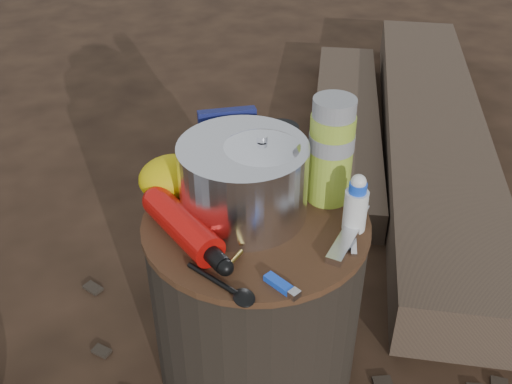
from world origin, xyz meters
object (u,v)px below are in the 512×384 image
object	(u,v)px
log_main	(432,133)
thermos	(331,151)
fuel_bottle	(183,226)
camping_pot	(262,178)
stump	(256,295)
travel_mug	(281,149)

from	to	relation	value
log_main	thermos	bearing A→B (deg)	-110.19
log_main	fuel_bottle	xyz separation A→B (m)	(-1.05, -0.71, 0.36)
camping_pot	fuel_bottle	xyz separation A→B (m)	(-0.17, -0.03, -0.05)
fuel_bottle	thermos	bearing A→B (deg)	-10.19
log_main	camping_pot	xyz separation A→B (m)	(-0.88, -0.68, 0.41)
stump	thermos	bearing A→B (deg)	9.97
stump	fuel_bottle	size ratio (longest dim) A/B	1.73
thermos	travel_mug	size ratio (longest dim) A/B	2.05
stump	thermos	world-z (taller)	thermos
stump	log_main	bearing A→B (deg)	37.83
stump	travel_mug	distance (m)	0.32
stump	travel_mug	xyz separation A→B (m)	(0.11, 0.16, 0.26)
thermos	travel_mug	distance (m)	0.15
camping_pot	fuel_bottle	bearing A→B (deg)	-168.69
camping_pot	thermos	bearing A→B (deg)	3.31
camping_pot	travel_mug	xyz separation A→B (m)	(0.09, 0.14, -0.03)
travel_mug	camping_pot	bearing A→B (deg)	-123.47
log_main	fuel_bottle	bearing A→B (deg)	-118.37
travel_mug	fuel_bottle	bearing A→B (deg)	-146.58
stump	fuel_bottle	distance (m)	0.28
stump	log_main	size ratio (longest dim) A/B	0.23
fuel_bottle	thermos	size ratio (longest dim) A/B	1.16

